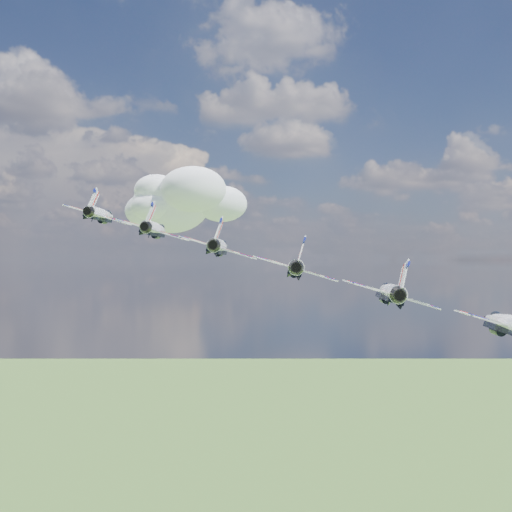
{
  "coord_description": "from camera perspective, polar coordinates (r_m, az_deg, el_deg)",
  "views": [
    {
      "loc": [
        -6.44,
        -87.72,
        153.97
      ],
      "look_at": [
        3.39,
        -5.55,
        154.5
      ],
      "focal_mm": 45.0,
      "sensor_mm": 36.0,
      "label": 1
    }
  ],
  "objects": [
    {
      "name": "jet_2",
      "position": [
        86.79,
        -3.26,
        0.88
      ],
      "size": [
        13.28,
        16.48,
        7.08
      ],
      "primitive_type": null,
      "rotation": [
        0.0,
        0.29,
        -0.18
      ],
      "color": "white"
    },
    {
      "name": "jet_1",
      "position": [
        95.65,
        -8.91,
        2.38
      ],
      "size": [
        13.28,
        16.48,
        7.08
      ],
      "primitive_type": null,
      "rotation": [
        0.0,
        0.29,
        -0.18
      ],
      "color": "white"
    },
    {
      "name": "jet_5",
      "position": [
        68.28,
        21.28,
        -5.57
      ],
      "size": [
        13.28,
        16.48,
        7.08
      ],
      "primitive_type": null,
      "rotation": [
        0.0,
        0.29,
        -0.18
      ],
      "color": "white"
    },
    {
      "name": "jet_4",
      "position": [
        72.73,
        11.76,
        -3.14
      ],
      "size": [
        13.28,
        16.48,
        7.08
      ],
      "primitive_type": null,
      "rotation": [
        0.0,
        0.29,
        -0.18
      ],
      "color": "white"
    },
    {
      "name": "cloud_far",
      "position": [
        282.11,
        -6.48,
        5.05
      ],
      "size": [
        55.35,
        43.49,
        21.74
      ],
      "primitive_type": "ellipsoid",
      "color": "white"
    },
    {
      "name": "jet_3",
      "position": [
        79.03,
        3.58,
        -0.96
      ],
      "size": [
        13.28,
        16.48,
        7.08
      ],
      "primitive_type": null,
      "rotation": [
        0.0,
        0.29,
        -0.18
      ],
      "color": "white"
    },
    {
      "name": "jet_0",
      "position": [
        105.33,
        -13.57,
        3.61
      ],
      "size": [
        13.28,
        16.48,
        7.08
      ],
      "primitive_type": null,
      "rotation": [
        0.0,
        0.29,
        -0.18
      ],
      "color": "white"
    }
  ]
}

